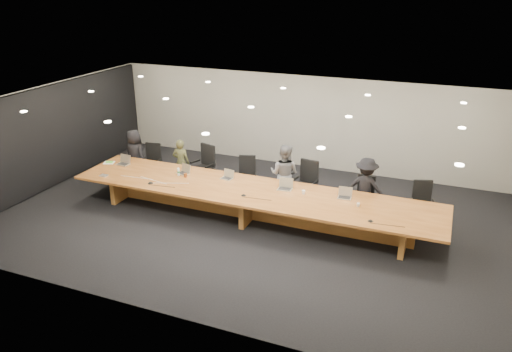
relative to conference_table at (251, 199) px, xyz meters
The scene contains 29 objects.
ground 0.52m from the conference_table, ahead, with size 12.00×12.00×0.00m, color black.
back_wall 4.10m from the conference_table, 90.00° to the left, with size 12.00×0.02×2.80m, color beige.
left_wall_panel 6.00m from the conference_table, behind, with size 0.08×7.84×2.74m, color black.
conference_table is the anchor object (origin of this frame).
chair_far_left 3.84m from the conference_table, 161.02° to the left, with size 0.55×0.55×1.07m, color black, non-canonical shape.
chair_left 2.43m from the conference_table, 146.35° to the left, with size 0.61×0.61×1.21m, color black, non-canonical shape.
chair_mid_left 1.47m from the conference_table, 117.46° to the left, with size 0.54×0.54×1.06m, color black, non-canonical shape.
chair_mid_right 1.60m from the conference_table, 53.16° to the left, with size 0.60×0.60×1.17m, color black, non-canonical shape.
chair_right 2.71m from the conference_table, 25.25° to the left, with size 0.52×0.52×1.02m, color black, non-canonical shape.
chair_far_right 4.04m from the conference_table, 17.93° to the left, with size 0.54×0.54×1.06m, color black, non-canonical shape.
person_a 4.24m from the conference_table, 164.30° to the left, with size 0.72×0.47×1.47m, color black.
person_b 2.90m from the conference_table, 154.95° to the left, with size 0.49×0.32×1.34m, color #3E3E22.
person_c 1.28m from the conference_table, 70.16° to the left, with size 0.77×0.60×1.58m, color #5C5C5E.
person_d 2.77m from the conference_table, 24.81° to the left, with size 0.97×0.56×1.51m, color black.
laptop_a 3.92m from the conference_table, behind, with size 0.33×0.24×0.26m, color beige, non-canonical shape.
laptop_b 2.10m from the conference_table, behind, with size 0.31×0.23×0.24m, color #BAAD8E, non-canonical shape.
laptop_c 1.01m from the conference_table, 153.25° to the left, with size 0.29×0.21×0.23m, color beige, non-canonical shape.
laptop_d 0.88m from the conference_table, 24.24° to the left, with size 0.34×0.25×0.27m, color tan, non-canonical shape.
laptop_e 2.22m from the conference_table, ahead, with size 0.31×0.23×0.25m, color tan, non-canonical shape.
water_bottle 2.11m from the conference_table, behind, with size 0.06×0.06×0.20m, color silver.
amber_mug 1.89m from the conference_table, behind, with size 0.08×0.08×0.10m, color brown.
paper_cup_near 1.28m from the conference_table, 11.18° to the left, with size 0.08×0.08×0.09m, color silver.
paper_cup_far 2.56m from the conference_table, ahead, with size 0.07×0.07×0.08m, color silver.
notepad 4.33m from the conference_table, behind, with size 0.28×0.22×0.02m, color white.
lime_gadget 4.32m from the conference_table, behind, with size 0.18×0.10×0.03m, color #5BCE37.
av_box 3.89m from the conference_table, behind, with size 0.19×0.14×0.03m, color silver.
mic_left 2.53m from the conference_table, 167.60° to the right, with size 0.14×0.14×0.03m, color black.
mic_center 0.44m from the conference_table, 97.10° to the right, with size 0.12×0.12×0.03m, color black.
mic_right 2.99m from the conference_table, 11.22° to the right, with size 0.12×0.12×0.03m, color black.
Camera 1 is at (4.18, -10.06, 5.47)m, focal length 35.00 mm.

